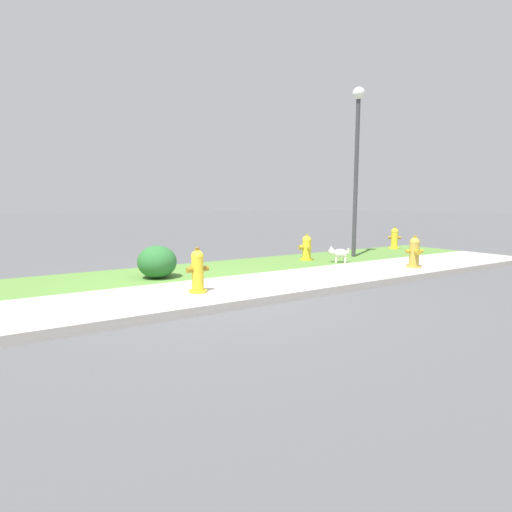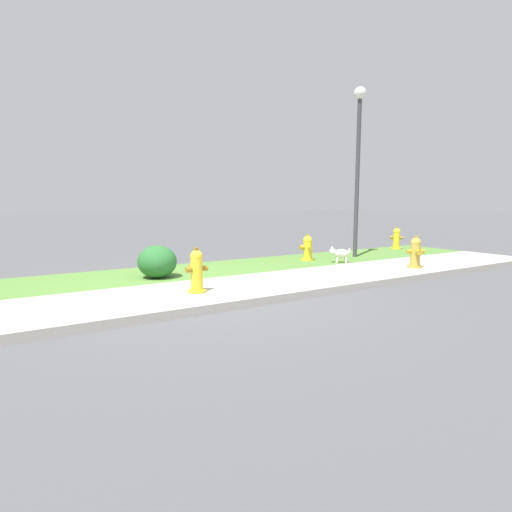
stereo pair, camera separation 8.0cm
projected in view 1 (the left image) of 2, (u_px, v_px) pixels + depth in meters
name	position (u px, v px, depth m)	size (l,w,h in m)	color
ground_plane	(206.00, 292.00, 6.52)	(120.00, 120.00, 0.00)	#515154
sidewalk_pavement	(206.00, 292.00, 6.51)	(18.00, 2.11, 0.01)	#ADA89E
grass_verge	(164.00, 273.00, 8.26)	(18.00, 2.04, 0.01)	#568438
street_curb	(241.00, 303.00, 5.56)	(18.00, 0.16, 0.12)	#ADA89E
fire_hydrant_across_street	(414.00, 252.00, 8.97)	(0.39, 0.38, 0.73)	gold
fire_hydrant_near_corner	(197.00, 271.00, 6.43)	(0.38, 0.35, 0.74)	yellow
fire_hydrant_far_end	(306.00, 248.00, 10.13)	(0.39, 0.41, 0.67)	yellow
fire_hydrant_at_driveway	(394.00, 238.00, 12.71)	(0.36, 0.36, 0.71)	yellow
small_white_dog	(339.00, 253.00, 9.71)	(0.46, 0.38, 0.41)	silver
street_lamp	(357.00, 146.00, 10.47)	(0.32, 0.32, 4.42)	#3D3D42
shrub_bush_far_verge	(157.00, 262.00, 7.71)	(0.75, 0.75, 0.64)	#28662D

